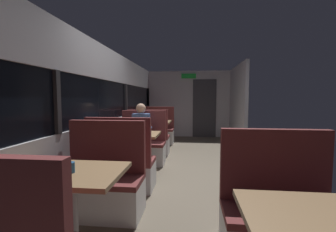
% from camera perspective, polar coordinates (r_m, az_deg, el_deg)
% --- Properties ---
extents(ground_plane, '(3.30, 9.20, 0.02)m').
position_cam_1_polar(ground_plane, '(4.20, 3.78, -14.77)').
color(ground_plane, '#665B4C').
extents(carriage_window_panel_left, '(0.09, 8.48, 2.30)m').
position_cam_1_polar(carriage_window_panel_left, '(4.28, -15.94, 0.76)').
color(carriage_window_panel_left, '#B2B2B7').
rests_on(carriage_window_panel_left, ground_plane).
extents(carriage_end_bulkhead, '(2.90, 0.11, 2.30)m').
position_cam_1_polar(carriage_end_bulkhead, '(8.15, 5.51, 2.87)').
color(carriage_end_bulkhead, '#B2B2B7').
rests_on(carriage_end_bulkhead, ground_plane).
extents(carriage_aisle_panel_right, '(0.08, 2.40, 2.30)m').
position_cam_1_polar(carriage_aisle_panel_right, '(7.08, 16.72, 2.54)').
color(carriage_aisle_panel_right, '#B2B2B7').
rests_on(carriage_aisle_panel_right, ground_plane).
extents(dining_table_near_window, '(0.90, 0.70, 0.74)m').
position_cam_1_polar(dining_table_near_window, '(2.27, -22.78, -14.85)').
color(dining_table_near_window, '#9E9EA3').
rests_on(dining_table_near_window, ground_plane).
extents(bench_near_window_facing_entry, '(0.95, 0.50, 1.10)m').
position_cam_1_polar(bench_near_window_facing_entry, '(2.97, -15.76, -16.36)').
color(bench_near_window_facing_entry, silver).
rests_on(bench_near_window_facing_entry, ground_plane).
extents(dining_table_mid_window, '(0.90, 0.70, 0.74)m').
position_cam_1_polar(dining_table_mid_window, '(4.21, -8.47, -5.60)').
color(dining_table_mid_window, '#9E9EA3').
rests_on(dining_table_mid_window, ground_plane).
extents(bench_mid_window_facing_end, '(0.95, 0.50, 1.10)m').
position_cam_1_polar(bench_mid_window_facing_end, '(3.63, -11.27, -12.36)').
color(bench_mid_window_facing_end, silver).
rests_on(bench_mid_window_facing_end, ground_plane).
extents(bench_mid_window_facing_entry, '(0.95, 0.50, 1.10)m').
position_cam_1_polar(bench_mid_window_facing_entry, '(4.94, -6.35, -7.74)').
color(bench_mid_window_facing_entry, silver).
rests_on(bench_mid_window_facing_entry, ground_plane).
extents(dining_table_far_window, '(0.90, 0.70, 0.74)m').
position_cam_1_polar(dining_table_far_window, '(6.28, -3.51, -2.19)').
color(dining_table_far_window, '#9E9EA3').
rests_on(dining_table_far_window, ground_plane).
extents(bench_far_window_facing_end, '(0.95, 0.50, 1.10)m').
position_cam_1_polar(bench_far_window_facing_end, '(5.65, -4.70, -6.15)').
color(bench_far_window_facing_end, silver).
rests_on(bench_far_window_facing_end, ground_plane).
extents(bench_far_window_facing_entry, '(0.95, 0.50, 1.10)m').
position_cam_1_polar(bench_far_window_facing_entry, '(7.01, -2.53, -4.04)').
color(bench_far_window_facing_entry, silver).
rests_on(bench_far_window_facing_entry, ground_plane).
extents(bench_front_aisle_facing_entry, '(0.95, 0.50, 1.10)m').
position_cam_1_polar(bench_front_aisle_facing_entry, '(2.35, 25.73, -22.54)').
color(bench_front_aisle_facing_entry, silver).
rests_on(bench_front_aisle_facing_entry, ground_plane).
extents(seated_passenger, '(0.47, 0.55, 1.26)m').
position_cam_1_polar(seated_passenger, '(4.83, -6.56, -5.50)').
color(seated_passenger, '#26262D').
rests_on(seated_passenger, ground_plane).
extents(coffee_cup_primary, '(0.07, 0.07, 0.09)m').
position_cam_1_polar(coffee_cup_primary, '(2.18, -22.89, -11.61)').
color(coffee_cup_primary, '#26598C').
rests_on(coffee_cup_primary, dining_table_near_window).
extents(coffee_cup_secondary, '(0.07, 0.07, 0.09)m').
position_cam_1_polar(coffee_cup_secondary, '(4.08, -10.46, -3.87)').
color(coffee_cup_secondary, '#26598C').
rests_on(coffee_cup_secondary, dining_table_mid_window).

